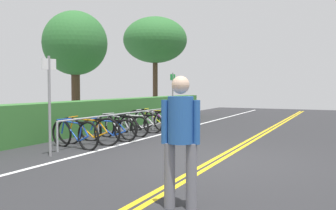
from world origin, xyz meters
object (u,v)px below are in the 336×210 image
at_px(sign_post_far, 173,93).
at_px(tree_mid, 75,44).
at_px(bicycle_4, 126,126).
at_px(tree_far_right, 155,40).
at_px(sign_post_near, 49,96).
at_px(bicycle_5, 138,123).
at_px(bike_rack, 129,118).
at_px(pedestrian, 180,133).
at_px(bicycle_7, 157,119).
at_px(bicycle_6, 150,120).
at_px(bicycle_2, 108,130).
at_px(bicycle_3, 117,126).
at_px(bicycle_0, 75,134).
at_px(bicycle_8, 164,119).
at_px(bicycle_1, 88,131).

relative_size(sign_post_far, tree_mid, 0.48).
bearing_deg(bicycle_4, tree_far_right, 21.55).
bearing_deg(sign_post_near, bicycle_5, 4.51).
bearing_deg(bike_rack, pedestrian, -143.02).
bearing_deg(bike_rack, sign_post_near, -176.10).
bearing_deg(bicycle_7, bicycle_6, -178.48).
distance_m(bicycle_2, sign_post_far, 4.94).
bearing_deg(bicycle_5, bicycle_6, -6.63).
bearing_deg(bicycle_6, bike_rack, -179.43).
bearing_deg(bicycle_2, bicycle_3, 10.83).
distance_m(bicycle_0, sign_post_far, 6.23).
bearing_deg(bicycle_8, bicycle_0, -178.34).
distance_m(bicycle_4, bicycle_7, 2.07).
bearing_deg(bicycle_5, bicycle_0, -177.71).
height_order(bicycle_2, sign_post_far, sign_post_far).
relative_size(bicycle_1, tree_far_right, 0.35).
bearing_deg(sign_post_far, bicycle_6, -177.14).
height_order(bicycle_2, sign_post_near, sign_post_near).
bearing_deg(bicycle_0, bike_rack, 0.82).
height_order(bike_rack, bicycle_1, bicycle_1).
height_order(bike_rack, tree_far_right, tree_far_right).
relative_size(bicycle_0, sign_post_far, 0.81).
bearing_deg(tree_far_right, bicycle_3, -159.50).
relative_size(pedestrian, tree_far_right, 0.31).
bearing_deg(bike_rack, bicycle_3, -179.60).
bearing_deg(tree_far_right, bicycle_0, -162.87).
height_order(bicycle_3, tree_far_right, tree_far_right).
relative_size(bicycle_1, bicycle_4, 1.07).
bearing_deg(bicycle_1, bike_rack, -0.08).
height_order(bicycle_6, sign_post_far, sign_post_far).
height_order(bicycle_6, tree_far_right, tree_far_right).
relative_size(bicycle_4, bicycle_5, 1.04).
bearing_deg(bike_rack, tree_far_right, 22.07).
relative_size(bike_rack, bicycle_2, 3.89).
height_order(bicycle_5, sign_post_near, sign_post_near).
xyz_separation_m(bicycle_6, bicycle_7, (0.60, 0.02, 0.00)).
xyz_separation_m(bicycle_0, sign_post_far, (6.16, 0.16, 0.92)).
relative_size(bicycle_3, bicycle_7, 0.94).
height_order(bicycle_4, bicycle_7, bicycle_7).
xyz_separation_m(bicycle_8, tree_mid, (-1.42, 3.05, 2.85)).
bearing_deg(bicycle_6, tree_far_right, 26.18).
relative_size(bicycle_2, sign_post_far, 0.79).
distance_m(bike_rack, pedestrian, 7.09).
height_order(bicycle_7, sign_post_near, sign_post_near).
bearing_deg(tree_far_right, bicycle_5, -156.62).
bearing_deg(bicycle_3, bicycle_2, -169.17).
bearing_deg(tree_mid, bicycle_8, -65.10).
distance_m(bicycle_0, bicycle_7, 4.64).
distance_m(bicycle_2, sign_post_near, 2.61).
bearing_deg(pedestrian, bicycle_3, 40.52).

